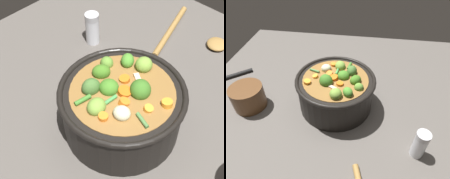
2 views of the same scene
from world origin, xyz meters
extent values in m
plane|color=#514C47|center=(0.00, 0.00, 0.00)|extent=(1.10, 1.10, 0.00)
cylinder|color=black|center=(0.00, 0.00, 0.06)|extent=(0.26, 0.26, 0.12)
torus|color=black|center=(0.00, 0.00, 0.12)|extent=(0.27, 0.27, 0.01)
cylinder|color=olive|center=(0.00, 0.00, 0.06)|extent=(0.22, 0.22, 0.11)
ellipsoid|color=#436C30|center=(0.05, 0.04, 0.13)|extent=(0.04, 0.05, 0.04)
ellipsoid|color=#417420|center=(0.07, -0.01, 0.13)|extent=(0.05, 0.05, 0.03)
ellipsoid|color=olive|center=(0.01, 0.07, 0.13)|extent=(0.04, 0.05, 0.03)
ellipsoid|color=olive|center=(0.01, -0.08, 0.13)|extent=(0.04, 0.04, 0.03)
ellipsoid|color=#5D8B31|center=(0.08, -0.04, 0.12)|extent=(0.04, 0.04, 0.03)
ellipsoid|color=#427D25|center=(0.02, 0.01, 0.12)|extent=(0.06, 0.06, 0.04)
ellipsoid|color=#3A7023|center=(-0.03, -0.02, 0.13)|extent=(0.06, 0.06, 0.04)
ellipsoid|color=#4A8B2C|center=(0.05, -0.07, 0.13)|extent=(0.04, 0.05, 0.03)
cylinder|color=orange|center=(-0.02, 0.08, 0.12)|extent=(0.02, 0.02, 0.01)
cylinder|color=orange|center=(-0.07, 0.00, 0.12)|extent=(0.03, 0.02, 0.02)
cylinder|color=orange|center=(-0.01, 0.00, 0.12)|extent=(0.04, 0.04, 0.02)
cylinder|color=orange|center=(0.02, -0.03, 0.12)|extent=(0.03, 0.03, 0.01)
cylinder|color=orange|center=(-0.02, 0.02, 0.12)|extent=(0.03, 0.03, 0.02)
cylinder|color=orange|center=(-0.09, -0.03, 0.12)|extent=(0.03, 0.03, 0.02)
ellipsoid|color=beige|center=(-0.04, 0.05, 0.13)|extent=(0.04, 0.04, 0.03)
cylinder|color=#4F7F41|center=(-0.08, 0.03, 0.12)|extent=(0.04, 0.02, 0.01)
cylinder|color=#439046|center=(0.00, 0.04, 0.12)|extent=(0.01, 0.03, 0.01)
cylinder|color=#3D7829|center=(0.04, 0.07, 0.12)|extent=(0.02, 0.04, 0.01)
cube|color=beige|center=(0.00, -0.05, 0.12)|extent=(0.03, 0.03, 0.01)
ellipsoid|color=olive|center=(-0.01, -0.39, 0.01)|extent=(0.07, 0.07, 0.02)
cylinder|color=olive|center=(0.13, -0.35, 0.01)|extent=(0.09, 0.25, 0.02)
cylinder|color=silver|center=(0.27, -0.17, 0.04)|extent=(0.04, 0.04, 0.08)
cylinder|color=#B7B7BC|center=(0.27, -0.17, 0.09)|extent=(0.04, 0.04, 0.02)
camera|label=1|loc=(-0.30, 0.34, 0.62)|focal=53.17mm
camera|label=2|loc=(0.09, -0.52, 0.54)|focal=32.27mm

